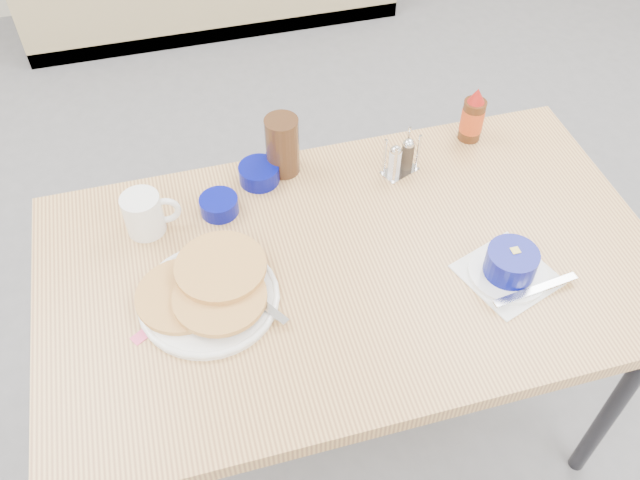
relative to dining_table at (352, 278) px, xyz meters
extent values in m
cube|color=#2D2D33|center=(0.00, 2.47, -0.66)|extent=(1.90, 0.55, 0.08)
cube|color=tan|center=(0.00, 0.00, 0.04)|extent=(1.40, 0.80, 0.04)
cylinder|color=#2D2D33|center=(0.62, -0.32, -0.34)|extent=(0.04, 0.04, 0.72)
cylinder|color=#2D2D33|center=(-0.62, 0.32, -0.34)|extent=(0.04, 0.04, 0.72)
cylinder|color=#2D2D33|center=(0.62, 0.32, -0.34)|extent=(0.04, 0.04, 0.72)
cylinder|color=white|center=(-0.33, -0.02, 0.07)|extent=(0.30, 0.30, 0.02)
cylinder|color=#EDB359|center=(-0.38, -0.01, 0.08)|extent=(0.20, 0.20, 0.01)
cylinder|color=#EDB359|center=(-0.31, -0.05, 0.10)|extent=(0.20, 0.20, 0.01)
cylinder|color=#EDB359|center=(-0.29, 0.02, 0.11)|extent=(0.20, 0.20, 0.01)
cube|color=silver|center=(-0.22, -0.08, 0.08)|extent=(0.09, 0.12, 0.01)
cylinder|color=white|center=(-0.44, 0.22, 0.11)|extent=(0.09, 0.09, 0.10)
cylinder|color=black|center=(-0.44, 0.22, 0.16)|extent=(0.08, 0.08, 0.00)
torus|color=white|center=(-0.39, 0.22, 0.11)|extent=(0.08, 0.02, 0.08)
cube|color=white|center=(0.32, -0.13, 0.06)|extent=(0.23, 0.23, 0.00)
cylinder|color=white|center=(0.32, -0.13, 0.07)|extent=(0.17, 0.17, 0.01)
cylinder|color=#050A71|center=(0.32, -0.13, 0.11)|extent=(0.11, 0.11, 0.06)
cylinder|color=white|center=(0.32, -0.13, 0.13)|extent=(0.10, 0.10, 0.01)
cube|color=#F4DB60|center=(0.32, -0.12, 0.14)|extent=(0.02, 0.02, 0.01)
cube|color=silver|center=(0.35, -0.19, 0.08)|extent=(0.21, 0.04, 0.01)
cylinder|color=#050A71|center=(-0.15, 0.32, 0.08)|extent=(0.10, 0.10, 0.05)
cylinder|color=#050A71|center=(-0.26, 0.23, 0.08)|extent=(0.09, 0.09, 0.04)
cylinder|color=#3B2212|center=(-0.08, 0.34, 0.14)|extent=(0.09, 0.09, 0.16)
cube|color=silver|center=(0.20, 0.25, 0.06)|extent=(0.11, 0.08, 0.00)
cylinder|color=silver|center=(0.18, 0.22, 0.12)|extent=(0.01, 0.01, 0.11)
cylinder|color=silver|center=(0.25, 0.25, 0.12)|extent=(0.01, 0.01, 0.11)
cylinder|color=silver|center=(0.16, 0.26, 0.12)|extent=(0.01, 0.01, 0.11)
cylinder|color=silver|center=(0.23, 0.29, 0.12)|extent=(0.01, 0.01, 0.11)
cylinder|color=silver|center=(0.18, 0.25, 0.10)|extent=(0.03, 0.03, 0.07)
cylinder|color=#3F3326|center=(0.22, 0.26, 0.10)|extent=(0.03, 0.03, 0.07)
cylinder|color=#47230F|center=(0.43, 0.33, 0.12)|extent=(0.06, 0.06, 0.12)
cylinder|color=#D25318|center=(0.43, 0.33, 0.12)|extent=(0.06, 0.06, 0.07)
cone|color=#A81610|center=(0.43, 0.33, 0.20)|extent=(0.04, 0.04, 0.04)
cube|color=#F15080|center=(-0.48, -0.08, 0.06)|extent=(0.05, 0.04, 0.00)
camera|label=1|loc=(-0.33, -0.93, 1.24)|focal=38.00mm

